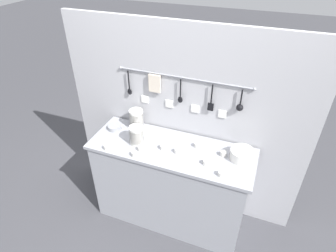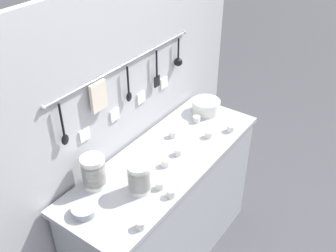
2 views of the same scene
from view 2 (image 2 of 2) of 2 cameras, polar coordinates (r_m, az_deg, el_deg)
name	(u,v)px [view 2 (image 2 of 2)]	position (r m, az deg, el deg)	size (l,w,h in m)	color
counter	(166,210)	(2.63, -0.31, -12.15)	(1.43, 0.52, 0.88)	#9EA0A8
back_wall	(127,134)	(2.45, -5.94, -1.12)	(2.23, 0.09, 1.87)	#B2B2B7
bowl_stack_nested_right	(139,178)	(2.07, -4.20, -7.49)	(0.12, 0.12, 0.17)	silver
bowl_stack_wide_centre	(94,172)	(2.13, -10.73, -6.54)	(0.13, 0.13, 0.19)	silver
plate_stack	(206,106)	(2.75, 5.55, 2.88)	(0.19, 0.19, 0.09)	silver
steel_mixing_bowl	(84,210)	(2.04, -12.10, -11.85)	(0.13, 0.13, 0.04)	#93969E
cup_edge_far	(231,128)	(2.58, 9.08, -0.30)	(0.05, 0.05, 0.04)	silver
cup_front_right	(178,151)	(2.35, 1.53, -3.70)	(0.05, 0.05, 0.04)	silver
cup_back_left	(209,134)	(2.50, 5.92, -1.17)	(0.05, 0.05, 0.04)	silver
cup_mid_row	(141,224)	(1.93, -3.99, -14.05)	(0.05, 0.05, 0.04)	silver
cup_back_right	(166,163)	(2.26, -0.35, -5.33)	(0.05, 0.05, 0.04)	silver
cup_centre	(160,185)	(2.12, -1.15, -8.53)	(0.05, 0.05, 0.04)	silver
cup_beside_plates	(173,134)	(2.50, 0.73, -1.12)	(0.05, 0.05, 0.04)	silver
cup_by_caddy	(197,119)	(2.65, 4.17, 1.03)	(0.05, 0.05, 0.04)	silver
cup_edge_near	(171,193)	(2.08, 0.46, -9.68)	(0.05, 0.05, 0.04)	silver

